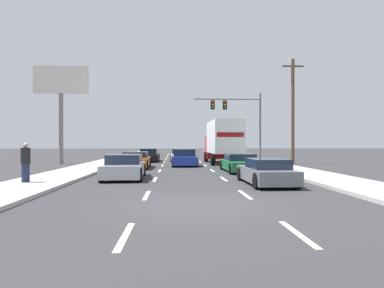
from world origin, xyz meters
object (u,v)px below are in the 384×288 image
Objects in this scene: car_orange at (136,160)px; roadside_billboard at (61,93)px; traffic_signal_mast at (233,111)px; car_blue at (184,158)px; box_truck at (223,140)px; car_white at (181,156)px; utility_pole_mid at (293,110)px; pedestrian_near_corner at (26,163)px; car_green at (240,163)px; car_gray at (266,172)px; car_black at (149,156)px; car_silver at (124,167)px.

car_orange is 0.54× the size of roadside_billboard.
car_blue is at bearing -119.02° from traffic_signal_mast.
roadside_billboard is (-13.73, 0.46, 4.02)m from box_truck.
car_white is 11.31m from utility_pole_mid.
car_orange is at bearing 69.71° from pedestrian_near_corner.
traffic_signal_mast reaches higher than car_white.
box_truck is 17.45m from pedestrian_near_corner.
traffic_signal_mast reaches higher than car_blue.
car_green is 2.71× the size of pedestrian_near_corner.
pedestrian_near_corner is at bearing 179.05° from car_gray.
box_truck reaches higher than car_gray.
car_blue is 12.04m from roadside_billboard.
car_green is (-0.04, -7.80, -1.51)m from box_truck.
pedestrian_near_corner is (-10.35, -6.17, 0.45)m from car_green.
car_gray is (3.36, -18.33, -0.02)m from car_white.
car_green is at bearing 30.81° from pedestrian_near_corner.
utility_pole_mid is at bearing -19.37° from car_black.
car_silver is 0.58× the size of traffic_signal_mast.
traffic_signal_mast is at bearing 59.86° from pedestrian_near_corner.
car_blue is at bearing 105.15° from car_gray.
utility_pole_mid reaches higher than car_white.
pedestrian_near_corner is at bearing -120.14° from traffic_signal_mast.
car_black is at bearing 119.62° from car_green.
utility_pole_mid is (6.00, 13.41, 4.04)m from car_gray.
car_white is 12.19m from roadside_billboard.
car_orange is 8.33m from box_truck.
car_silver is 4.56m from pedestrian_near_corner.
car_blue is 2.59× the size of pedestrian_near_corner.
traffic_signal_mast is (2.35, 7.98, 3.27)m from box_truck.
car_orange is (-0.34, -8.07, -0.02)m from car_black.
car_silver reaches higher than car_gray.
box_truck is 1.05× the size of traffic_signal_mast.
car_black is 18.01m from pedestrian_near_corner.
car_green is 0.60× the size of traffic_signal_mast.
car_white reaches higher than car_silver.
car_gray is 15.23m from utility_pole_mid.
car_blue is 1.03× the size of car_gray.
car_green is 16.66m from traffic_signal_mast.
car_blue is at bearing -61.83° from car_black.
utility_pole_mid is (9.35, -4.93, 4.02)m from car_white.
roadside_billboard is at bearing 120.84° from car_silver.
utility_pole_mid reaches higher than car_gray.
pedestrian_near_corner is (-7.03, -11.66, 0.36)m from car_blue.
traffic_signal_mast is 9.41m from utility_pole_mid.
box_truck is 7.95m from car_green.
utility_pole_mid is 1.06× the size of roadside_billboard.
car_blue is at bearing 70.16° from car_silver.
utility_pole_mid is (5.84, -0.73, 2.53)m from box_truck.
pedestrian_near_corner is (-3.86, -17.59, 0.41)m from car_black.
car_white is 18.64m from car_gray.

